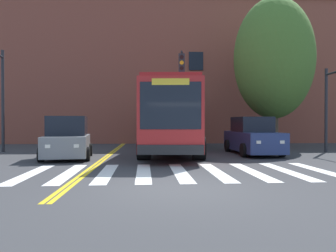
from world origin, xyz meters
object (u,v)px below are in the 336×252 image
at_px(city_bus, 172,117).
at_px(street_tree_curbside_large, 274,59).
at_px(car_navy_far_lane, 252,137).
at_px(car_grey_near_lane, 68,139).
at_px(traffic_light_overhead, 182,84).

bearing_deg(city_bus, street_tree_curbside_large, 19.73).
xyz_separation_m(car_navy_far_lane, street_tree_curbside_large, (2.42, 3.47, 4.72)).
relative_size(city_bus, car_grey_near_lane, 3.06).
relative_size(car_navy_far_lane, traffic_light_overhead, 0.83).
bearing_deg(car_navy_far_lane, city_bus, 163.97).
xyz_separation_m(car_navy_far_lane, traffic_light_overhead, (-3.37, 2.61, 3.01)).
distance_m(city_bus, traffic_light_overhead, 2.53).
relative_size(car_grey_near_lane, car_navy_far_lane, 0.80).
relative_size(car_navy_far_lane, street_tree_curbside_large, 0.51).
relative_size(city_bus, traffic_light_overhead, 2.02).
height_order(city_bus, car_grey_near_lane, city_bus).
bearing_deg(street_tree_curbside_large, car_grey_near_lane, -155.60).
height_order(car_grey_near_lane, traffic_light_overhead, traffic_light_overhead).
height_order(city_bus, street_tree_curbside_large, street_tree_curbside_large).
xyz_separation_m(traffic_light_overhead, street_tree_curbside_large, (5.79, 0.86, 1.71)).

